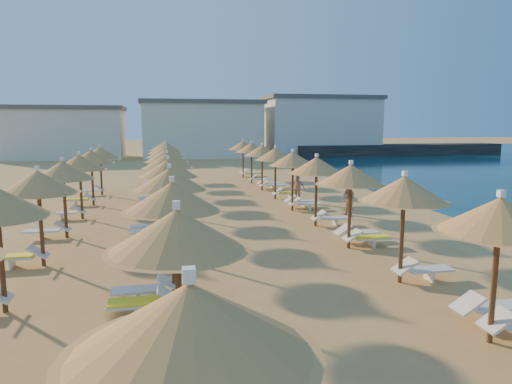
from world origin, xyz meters
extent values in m
plane|color=tan|center=(0.00, 0.00, 0.00)|extent=(220.00, 220.00, 0.00)
cube|color=black|center=(28.88, 41.85, 0.75)|extent=(30.15, 5.35, 1.50)
cube|color=silver|center=(-15.76, 45.01, 3.00)|extent=(15.00, 8.00, 6.00)
cube|color=#59514C|center=(-15.76, 45.01, 6.25)|extent=(15.60, 8.48, 0.50)
cube|color=silver|center=(1.80, 44.24, 3.40)|extent=(15.00, 8.00, 6.80)
cube|color=#59514C|center=(1.80, 44.24, 7.05)|extent=(15.60, 8.48, 0.50)
cube|color=silver|center=(18.35, 44.94, 3.80)|extent=(15.00, 8.00, 7.60)
cube|color=#59514C|center=(18.35, 44.94, 7.85)|extent=(15.60, 8.48, 0.50)
cylinder|color=brown|center=(3.04, -8.57, 1.27)|extent=(0.12, 0.12, 2.54)
cone|color=#A77130|center=(3.04, -8.57, 2.65)|extent=(2.29, 2.29, 0.70)
cone|color=#A77130|center=(3.04, -8.57, 2.35)|extent=(2.48, 2.48, 0.12)
cube|color=white|center=(3.04, -8.57, 3.07)|extent=(0.12, 0.12, 0.14)
cylinder|color=brown|center=(3.04, -4.96, 1.27)|extent=(0.12, 0.12, 2.54)
cone|color=#A77130|center=(3.04, -4.96, 2.65)|extent=(2.29, 2.29, 0.70)
cone|color=#A77130|center=(3.04, -4.96, 2.35)|extent=(2.48, 2.48, 0.12)
cube|color=white|center=(3.04, -4.96, 3.07)|extent=(0.12, 0.12, 0.14)
cylinder|color=brown|center=(3.04, -1.35, 1.27)|extent=(0.12, 0.12, 2.54)
cone|color=#A77130|center=(3.04, -1.35, 2.65)|extent=(2.29, 2.29, 0.70)
cone|color=#A77130|center=(3.04, -1.35, 2.35)|extent=(2.48, 2.48, 0.12)
cube|color=white|center=(3.04, -1.35, 3.07)|extent=(0.12, 0.12, 0.14)
cylinder|color=brown|center=(3.04, 2.26, 1.27)|extent=(0.12, 0.12, 2.54)
cone|color=#A77130|center=(3.04, 2.26, 2.65)|extent=(2.29, 2.29, 0.70)
cone|color=#A77130|center=(3.04, 2.26, 2.35)|extent=(2.48, 2.48, 0.12)
cube|color=white|center=(3.04, 2.26, 3.07)|extent=(0.12, 0.12, 0.14)
cylinder|color=brown|center=(3.04, 5.86, 1.27)|extent=(0.12, 0.12, 2.54)
cone|color=#A77130|center=(3.04, 5.86, 2.65)|extent=(2.29, 2.29, 0.70)
cone|color=#A77130|center=(3.04, 5.86, 2.35)|extent=(2.48, 2.48, 0.12)
cube|color=white|center=(3.04, 5.86, 3.07)|extent=(0.12, 0.12, 0.14)
cylinder|color=brown|center=(3.04, 9.47, 1.27)|extent=(0.12, 0.12, 2.54)
cone|color=#A77130|center=(3.04, 9.47, 2.65)|extent=(2.29, 2.29, 0.70)
cone|color=#A77130|center=(3.04, 9.47, 2.35)|extent=(2.48, 2.48, 0.12)
cube|color=white|center=(3.04, 9.47, 3.07)|extent=(0.12, 0.12, 0.14)
cylinder|color=brown|center=(3.04, 13.08, 1.27)|extent=(0.12, 0.12, 2.54)
cone|color=#A77130|center=(3.04, 13.08, 2.65)|extent=(2.29, 2.29, 0.70)
cone|color=#A77130|center=(3.04, 13.08, 2.35)|extent=(2.48, 2.48, 0.12)
cube|color=white|center=(3.04, 13.08, 3.07)|extent=(0.12, 0.12, 0.14)
cylinder|color=brown|center=(3.04, 16.69, 1.27)|extent=(0.12, 0.12, 2.54)
cone|color=#A77130|center=(3.04, 16.69, 2.65)|extent=(2.29, 2.29, 0.70)
cone|color=#A77130|center=(3.04, 16.69, 2.35)|extent=(2.48, 2.48, 0.12)
cube|color=white|center=(3.04, 16.69, 3.07)|extent=(0.12, 0.12, 0.14)
cylinder|color=brown|center=(3.04, 20.30, 1.27)|extent=(0.12, 0.12, 2.54)
cone|color=#A77130|center=(3.04, 20.30, 2.65)|extent=(2.29, 2.29, 0.70)
cone|color=#A77130|center=(3.04, 20.30, 2.35)|extent=(2.48, 2.48, 0.12)
cube|color=white|center=(3.04, 20.30, 3.07)|extent=(0.12, 0.12, 0.14)
cone|color=#A77130|center=(-3.17, -12.18, 2.65)|extent=(2.29, 2.29, 0.70)
cone|color=#A77130|center=(-3.17, -12.18, 2.35)|extent=(2.48, 2.48, 0.12)
cube|color=white|center=(-3.17, -12.18, 3.07)|extent=(0.12, 0.12, 0.14)
cylinder|color=brown|center=(-3.17, -8.57, 1.27)|extent=(0.12, 0.12, 2.54)
cone|color=#A77130|center=(-3.17, -8.57, 2.65)|extent=(2.29, 2.29, 0.70)
cone|color=#A77130|center=(-3.17, -8.57, 2.35)|extent=(2.48, 2.48, 0.12)
cube|color=white|center=(-3.17, -8.57, 3.07)|extent=(0.12, 0.12, 0.14)
cylinder|color=brown|center=(-3.17, -4.96, 1.27)|extent=(0.12, 0.12, 2.54)
cone|color=#A77130|center=(-3.17, -4.96, 2.65)|extent=(2.29, 2.29, 0.70)
cone|color=#A77130|center=(-3.17, -4.96, 2.35)|extent=(2.48, 2.48, 0.12)
cube|color=white|center=(-3.17, -4.96, 3.07)|extent=(0.12, 0.12, 0.14)
cylinder|color=brown|center=(-3.17, -1.35, 1.27)|extent=(0.12, 0.12, 2.54)
cone|color=#A77130|center=(-3.17, -1.35, 2.65)|extent=(2.29, 2.29, 0.70)
cone|color=#A77130|center=(-3.17, -1.35, 2.35)|extent=(2.48, 2.48, 0.12)
cube|color=white|center=(-3.17, -1.35, 3.07)|extent=(0.12, 0.12, 0.14)
cylinder|color=brown|center=(-3.17, 2.26, 1.27)|extent=(0.12, 0.12, 2.54)
cone|color=#A77130|center=(-3.17, 2.26, 2.65)|extent=(2.29, 2.29, 0.70)
cone|color=#A77130|center=(-3.17, 2.26, 2.35)|extent=(2.48, 2.48, 0.12)
cube|color=white|center=(-3.17, 2.26, 3.07)|extent=(0.12, 0.12, 0.14)
cylinder|color=brown|center=(-3.17, 5.86, 1.27)|extent=(0.12, 0.12, 2.54)
cone|color=#A77130|center=(-3.17, 5.86, 2.65)|extent=(2.29, 2.29, 0.70)
cone|color=#A77130|center=(-3.17, 5.86, 2.35)|extent=(2.48, 2.48, 0.12)
cube|color=white|center=(-3.17, 5.86, 3.07)|extent=(0.12, 0.12, 0.14)
cylinder|color=brown|center=(-3.17, 9.47, 1.27)|extent=(0.12, 0.12, 2.54)
cone|color=#A77130|center=(-3.17, 9.47, 2.65)|extent=(2.29, 2.29, 0.70)
cone|color=#A77130|center=(-3.17, 9.47, 2.35)|extent=(2.48, 2.48, 0.12)
cube|color=white|center=(-3.17, 9.47, 3.07)|extent=(0.12, 0.12, 0.14)
cylinder|color=brown|center=(-3.17, 13.08, 1.27)|extent=(0.12, 0.12, 2.54)
cone|color=#A77130|center=(-3.17, 13.08, 2.65)|extent=(2.29, 2.29, 0.70)
cone|color=#A77130|center=(-3.17, 13.08, 2.35)|extent=(2.48, 2.48, 0.12)
cube|color=white|center=(-3.17, 13.08, 3.07)|extent=(0.12, 0.12, 0.14)
cylinder|color=brown|center=(-3.17, 16.69, 1.27)|extent=(0.12, 0.12, 2.54)
cone|color=#A77130|center=(-3.17, 16.69, 2.65)|extent=(2.29, 2.29, 0.70)
cone|color=#A77130|center=(-3.17, 16.69, 2.35)|extent=(2.48, 2.48, 0.12)
cube|color=white|center=(-3.17, 16.69, 3.07)|extent=(0.12, 0.12, 0.14)
cylinder|color=brown|center=(-3.17, 20.30, 1.27)|extent=(0.12, 0.12, 2.54)
cone|color=#A77130|center=(-3.17, 20.30, 2.65)|extent=(2.29, 2.29, 0.70)
cone|color=#A77130|center=(-3.17, 20.30, 2.35)|extent=(2.48, 2.48, 0.12)
cube|color=white|center=(-3.17, 20.30, 3.07)|extent=(0.12, 0.12, 0.14)
cylinder|color=brown|center=(-7.11, -4.96, 1.27)|extent=(0.12, 0.12, 2.54)
cylinder|color=brown|center=(-7.11, -1.35, 1.27)|extent=(0.12, 0.12, 2.54)
cone|color=#A77130|center=(-7.11, -1.35, 2.65)|extent=(2.29, 2.29, 0.70)
cone|color=#A77130|center=(-7.11, -1.35, 2.35)|extent=(2.48, 2.48, 0.12)
cube|color=white|center=(-7.11, -1.35, 3.07)|extent=(0.12, 0.12, 0.14)
cylinder|color=brown|center=(-7.11, 2.26, 1.27)|extent=(0.12, 0.12, 2.54)
cone|color=#A77130|center=(-7.11, 2.26, 2.65)|extent=(2.29, 2.29, 0.70)
cone|color=#A77130|center=(-7.11, 2.26, 2.35)|extent=(2.48, 2.48, 0.12)
cube|color=white|center=(-7.11, 2.26, 3.07)|extent=(0.12, 0.12, 0.14)
cylinder|color=brown|center=(-7.11, 5.86, 1.27)|extent=(0.12, 0.12, 2.54)
cone|color=#A77130|center=(-7.11, 5.86, 2.65)|extent=(2.29, 2.29, 0.70)
cone|color=#A77130|center=(-7.11, 5.86, 2.35)|extent=(2.48, 2.48, 0.12)
cube|color=white|center=(-7.11, 5.86, 3.07)|extent=(0.12, 0.12, 0.14)
cylinder|color=brown|center=(-7.11, 9.47, 1.27)|extent=(0.12, 0.12, 2.54)
cone|color=#A77130|center=(-7.11, 9.47, 2.65)|extent=(2.29, 2.29, 0.70)
cone|color=#A77130|center=(-7.11, 9.47, 2.35)|extent=(2.48, 2.48, 0.12)
cube|color=white|center=(-7.11, 9.47, 3.07)|extent=(0.12, 0.12, 0.14)
cylinder|color=brown|center=(-7.11, 13.08, 1.27)|extent=(0.12, 0.12, 2.54)
cone|color=#A77130|center=(-7.11, 13.08, 2.65)|extent=(2.29, 2.29, 0.70)
cone|color=#A77130|center=(-7.11, 13.08, 2.35)|extent=(2.48, 2.48, 0.12)
cube|color=white|center=(-7.11, 13.08, 3.07)|extent=(0.12, 0.12, 0.14)
cube|color=silver|center=(3.17, -8.57, 0.46)|extent=(0.58, 0.55, 0.40)
cube|color=silver|center=(3.94, -7.67, 0.32)|extent=(1.30, 0.55, 0.06)
cube|color=silver|center=(3.94, -7.67, 0.16)|extent=(0.06, 0.49, 0.32)
cube|color=silver|center=(3.17, -7.67, 0.46)|extent=(0.58, 0.55, 0.40)
cube|color=silver|center=(-4.07, -8.57, 0.32)|extent=(1.30, 0.55, 0.06)
cube|color=silver|center=(-4.07, -8.57, 0.16)|extent=(0.06, 0.49, 0.32)
cube|color=silver|center=(-3.30, -8.57, 0.46)|extent=(0.58, 0.55, 0.40)
cube|color=silver|center=(3.94, -4.96, 0.32)|extent=(1.30, 0.55, 0.06)
cube|color=silver|center=(3.94, -4.96, 0.16)|extent=(0.06, 0.49, 0.32)
cube|color=silver|center=(3.17, -4.96, 0.46)|extent=(0.58, 0.55, 0.40)
cube|color=silver|center=(-4.07, -4.96, 0.32)|extent=(1.30, 0.55, 0.06)
cube|color=silver|center=(-4.07, -4.96, 0.16)|extent=(0.06, 0.49, 0.32)
cube|color=silver|center=(-3.30, -4.96, 0.46)|extent=(0.58, 0.55, 0.40)
cube|color=silver|center=(-4.07, -5.86, 0.32)|extent=(1.30, 0.55, 0.06)
cube|color=silver|center=(-4.07, -5.86, 0.16)|extent=(0.06, 0.49, 0.32)
cube|color=silver|center=(-3.30, -5.86, 0.46)|extent=(0.58, 0.55, 0.40)
cube|color=yellow|center=(-4.07, -5.86, 0.38)|extent=(1.25, 0.50, 0.05)
cube|color=silver|center=(3.94, -1.35, 0.32)|extent=(1.30, 0.55, 0.06)
cube|color=silver|center=(3.94, -1.35, 0.16)|extent=(0.06, 0.49, 0.32)
cube|color=silver|center=(3.17, -1.35, 0.46)|extent=(0.58, 0.55, 0.40)
cube|color=yellow|center=(3.94, -1.35, 0.38)|extent=(1.25, 0.50, 0.05)
cube|color=silver|center=(3.94, -0.45, 0.32)|extent=(1.30, 0.55, 0.06)
cube|color=silver|center=(3.94, -0.45, 0.16)|extent=(0.06, 0.49, 0.32)
cube|color=silver|center=(3.17, -0.45, 0.46)|extent=(0.58, 0.55, 0.40)
cube|color=silver|center=(-4.07, -1.35, 0.32)|extent=(1.30, 0.55, 0.06)
cube|color=silver|center=(-4.07, -1.35, 0.16)|extent=(0.06, 0.49, 0.32)
cube|color=silver|center=(-3.30, -1.35, 0.46)|extent=(0.58, 0.55, 0.40)
cube|color=yellow|center=(-4.07, -1.35, 0.38)|extent=(1.25, 0.50, 0.05)
cube|color=silver|center=(3.94, 2.26, 0.32)|extent=(1.30, 0.55, 0.06)
cube|color=silver|center=(3.94, 2.26, 0.16)|extent=(0.06, 0.49, 0.32)
cube|color=silver|center=(3.17, 2.26, 0.46)|extent=(0.58, 0.55, 0.40)
cube|color=silver|center=(-4.07, 2.26, 0.32)|extent=(1.30, 0.55, 0.06)
cube|color=silver|center=(-4.07, 2.26, 0.16)|extent=(0.06, 0.49, 0.32)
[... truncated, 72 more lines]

